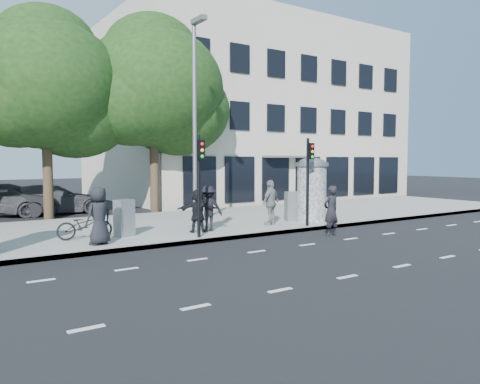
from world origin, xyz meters
TOP-DOWN VIEW (x-y plane):
  - ground at (0.00, 0.00)m, footprint 120.00×120.00m
  - sidewalk at (0.00, 7.50)m, footprint 40.00×8.00m
  - curb at (0.00, 3.55)m, footprint 40.00×0.10m
  - lane_dash_near at (0.00, -2.20)m, footprint 32.00×0.12m
  - lane_dash_far at (0.00, 1.40)m, footprint 32.00×0.12m
  - ad_column_right at (5.20, 4.70)m, footprint 1.36×1.36m
  - traffic_pole_near at (-0.60, 3.79)m, footprint 0.22×0.31m
  - traffic_pole_far at (4.20, 3.79)m, footprint 0.22×0.31m
  - street_lamp at (0.80, 6.63)m, footprint 0.25×0.93m
  - tree_near_left at (-3.50, 12.70)m, footprint 6.80×6.80m
  - tree_center at (1.50, 12.30)m, footprint 7.00×7.00m
  - building at (12.00, 19.99)m, footprint 20.30×15.85m
  - ped_a at (-3.77, 4.33)m, footprint 1.01×0.84m
  - ped_d at (0.35, 4.86)m, footprint 1.17×0.83m
  - ped_e at (3.18, 4.84)m, footprint 1.18×0.92m
  - ped_f at (-0.12, 4.80)m, footprint 1.52×1.04m
  - man_road at (3.91, 2.27)m, footprint 0.67×0.45m
  - bicycle at (-3.86, 5.56)m, footprint 0.84×1.80m
  - cabinet_left at (-2.58, 5.44)m, footprint 0.69×0.58m
  - cabinet_right at (4.70, 5.32)m, footprint 0.69×0.59m
  - car_mid at (-4.86, 14.94)m, footprint 3.33×4.93m
  - car_right at (-2.89, 14.80)m, footprint 2.42×5.22m

SIDE VIEW (x-z plane):
  - ground at x=0.00m, z-range 0.00..0.00m
  - lane_dash_near at x=0.00m, z-range 0.00..0.01m
  - lane_dash_far at x=0.00m, z-range 0.00..0.01m
  - sidewalk at x=0.00m, z-range 0.00..0.15m
  - curb at x=0.00m, z-range -0.01..0.15m
  - bicycle at x=-3.86m, z-range 0.15..1.06m
  - car_right at x=-2.89m, z-range 0.00..1.47m
  - cabinet_right at x=4.70m, z-range 0.15..1.37m
  - cabinet_left at x=-2.58m, z-range 0.15..1.38m
  - car_mid at x=-4.86m, z-range 0.00..1.54m
  - man_road at x=3.91m, z-range 0.00..1.80m
  - ped_f at x=-0.12m, z-range 0.15..1.70m
  - ped_d at x=0.35m, z-range 0.15..1.80m
  - ped_a at x=-3.77m, z-range 0.15..1.92m
  - ped_e at x=3.18m, z-range 0.15..1.93m
  - ad_column_right at x=5.20m, z-range 0.21..2.86m
  - traffic_pole_near at x=-0.60m, z-range 0.53..3.93m
  - traffic_pole_far at x=4.20m, z-range 0.53..3.93m
  - street_lamp at x=0.80m, z-range 0.79..8.79m
  - building at x=12.00m, z-range -0.01..11.99m
  - tree_near_left at x=-3.50m, z-range 1.58..10.55m
  - tree_center at x=1.50m, z-range 1.66..10.96m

